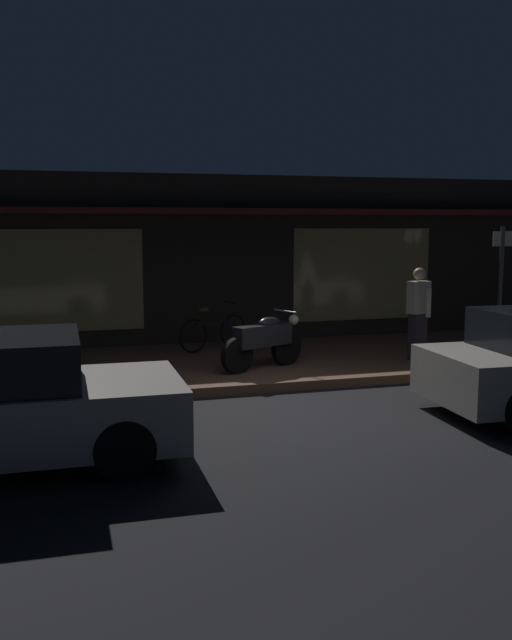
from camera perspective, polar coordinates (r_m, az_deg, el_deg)
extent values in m
plane|color=black|center=(10.00, 3.79, -7.22)|extent=(60.00, 60.00, 0.00)
cube|color=brown|center=(12.77, -0.82, -3.54)|extent=(18.00, 4.00, 0.15)
cube|color=black|center=(15.84, -4.12, 4.95)|extent=(18.00, 2.80, 3.60)
cube|color=olive|center=(14.09, -15.70, 3.10)|extent=(3.20, 0.04, 2.00)
cube|color=olive|center=(15.53, 8.67, 3.72)|extent=(3.20, 0.04, 2.00)
cube|color=#591919|center=(14.21, -2.74, 8.87)|extent=(16.20, 0.50, 0.12)
cylinder|color=black|center=(11.50, -1.54, -2.91)|extent=(0.60, 0.35, 0.60)
cylinder|color=black|center=(12.21, 2.49, -2.29)|extent=(0.60, 0.35, 0.60)
cube|color=black|center=(11.80, 0.54, -1.25)|extent=(1.12, 0.70, 0.36)
ellipsoid|color=black|center=(11.87, 1.09, -0.23)|extent=(0.50, 0.40, 0.20)
sphere|color=#F9EDB7|center=(12.25, 3.09, 0.02)|extent=(0.18, 0.18, 0.18)
cylinder|color=gray|center=(12.09, 2.41, 0.73)|extent=(0.25, 0.51, 0.03)
torus|color=black|center=(13.35, -5.14, -1.30)|extent=(0.61, 0.33, 0.66)
torus|color=black|center=(13.97, -1.88, -0.86)|extent=(0.61, 0.33, 0.66)
cube|color=black|center=(13.63, -3.48, -0.16)|extent=(0.83, 0.43, 0.06)
cube|color=brown|center=(13.44, -4.32, 0.88)|extent=(0.21, 0.16, 0.06)
cylinder|color=black|center=(13.85, -2.14, 1.43)|extent=(0.21, 0.39, 0.02)
cube|color=#28232D|center=(12.97, 13.04, -1.32)|extent=(0.32, 0.26, 0.85)
cube|color=#B2AD9E|center=(12.87, 13.14, 1.82)|extent=(0.42, 0.30, 0.58)
sphere|color=tan|center=(12.84, 13.20, 3.68)|extent=(0.22, 0.22, 0.22)
cylinder|color=#B2AD9E|center=(12.69, 13.92, 1.39)|extent=(0.11, 0.11, 0.52)
cylinder|color=#B2AD9E|center=(13.07, 12.37, 1.62)|extent=(0.11, 0.11, 0.52)
cylinder|color=#47474C|center=(15.05, 19.32, 2.66)|extent=(0.09, 0.09, 2.40)
cube|color=beige|center=(15.00, 19.49, 6.27)|extent=(0.44, 0.03, 0.30)
cylinder|color=black|center=(8.85, -11.57, -7.23)|extent=(0.64, 0.23, 0.64)
cylinder|color=black|center=(7.36, -10.69, -10.33)|extent=(0.64, 0.23, 0.64)
cylinder|color=black|center=(10.61, 16.09, -4.86)|extent=(0.65, 0.24, 0.64)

